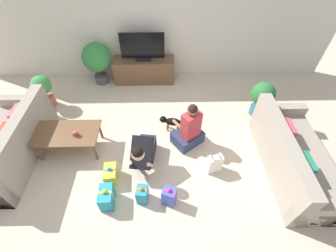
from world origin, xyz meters
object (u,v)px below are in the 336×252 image
(sofa_left, at_px, (10,145))
(mug, at_px, (75,134))
(coffee_table, at_px, (67,134))
(tv, at_px, (142,48))
(dog, at_px, (170,122))
(gift_box_a, at_px, (111,174))
(tv_console, at_px, (144,70))
(gift_box_b, at_px, (169,196))
(potted_plant_corner_right, at_px, (262,96))
(gift_bag_a, at_px, (214,164))
(potted_plant_corner_left, at_px, (43,89))
(sofa_right, at_px, (293,157))
(person_kneeling, at_px, (144,151))
(potted_plant_back_left, at_px, (97,59))
(person_sitting, at_px, (189,130))
(gift_box_c, at_px, (107,197))
(gift_box_d, at_px, (142,194))

(sofa_left, relative_size, mug, 16.79)
(coffee_table, xyz_separation_m, tv, (1.22, 2.11, 0.47))
(dog, distance_m, gift_box_a, 1.48)
(tv_console, height_order, gift_box_b, tv_console)
(potted_plant_corner_right, bearing_deg, gift_box_a, -151.92)
(potted_plant_corner_right, relative_size, gift_bag_a, 1.96)
(potted_plant_corner_left, bearing_deg, sofa_right, -20.24)
(sofa_right, xyz_separation_m, coffee_table, (-3.80, 0.49, 0.10))
(coffee_table, relative_size, person_kneeling, 1.32)
(sofa_left, relative_size, coffee_table, 1.84)
(potted_plant_back_left, bearing_deg, potted_plant_corner_right, -18.83)
(gift_box_b, bearing_deg, gift_bag_a, 36.04)
(potted_plant_corner_left, bearing_deg, gift_box_b, -41.64)
(tv_console, xyz_separation_m, potted_plant_corner_right, (2.43, -1.24, 0.17))
(dog, height_order, gift_box_a, dog)
(potted_plant_corner_left, bearing_deg, person_kneeling, -36.11)
(person_kneeling, height_order, person_sitting, person_sitting)
(sofa_left, xyz_separation_m, potted_plant_back_left, (1.13, 2.20, 0.34))
(sofa_left, bearing_deg, gift_box_a, 73.94)
(sofa_right, bearing_deg, tv_console, 44.75)
(gift_box_b, bearing_deg, tv, 99.37)
(tv_console, relative_size, mug, 11.81)
(tv_console, relative_size, dog, 2.90)
(gift_box_c, distance_m, gift_bag_a, 1.78)
(sofa_left, relative_size, gift_box_d, 5.63)
(potted_plant_corner_left, relative_size, gift_box_a, 2.28)
(person_kneeling, relative_size, mug, 6.92)
(tv_console, distance_m, tv, 0.57)
(sofa_left, xyz_separation_m, mug, (1.15, 0.07, 0.19))
(sofa_right, relative_size, tv_console, 1.42)
(coffee_table, relative_size, gift_box_b, 2.72)
(potted_plant_corner_right, relative_size, dog, 1.55)
(potted_plant_corner_right, distance_m, mug, 3.60)
(sofa_left, height_order, potted_plant_corner_left, sofa_left)
(coffee_table, distance_m, mug, 0.21)
(mug, bearing_deg, gift_bag_a, -10.96)
(tv, relative_size, potted_plant_corner_left, 1.33)
(person_sitting, bearing_deg, sofa_right, 124.96)
(potted_plant_corner_right, height_order, mug, potted_plant_corner_right)
(person_sitting, relative_size, gift_box_a, 2.96)
(gift_box_b, bearing_deg, potted_plant_corner_right, 45.47)
(person_kneeling, bearing_deg, potted_plant_corner_left, 151.57)
(sofa_left, xyz_separation_m, sofa_right, (4.77, -0.35, -0.00))
(potted_plant_back_left, xyz_separation_m, person_kneeling, (1.18, -2.42, -0.28))
(potted_plant_corner_right, bearing_deg, tv, 152.98)
(potted_plant_corner_right, height_order, gift_box_d, potted_plant_corner_right)
(coffee_table, xyz_separation_m, potted_plant_corner_left, (-0.83, 1.22, 0.05))
(gift_bag_a, bearing_deg, tv_console, 116.09)
(person_sitting, xyz_separation_m, mug, (-1.95, -0.16, 0.14))
(potted_plant_back_left, bearing_deg, tv, 2.70)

